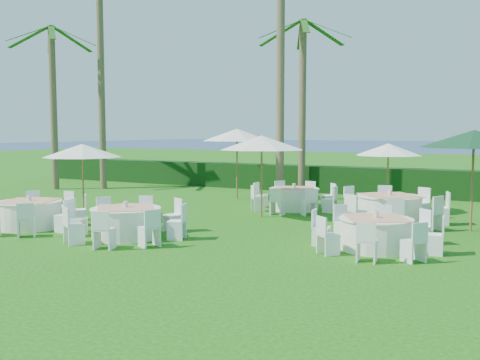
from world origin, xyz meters
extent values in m
plane|color=#154F0D|center=(0.00, 0.00, 0.00)|extent=(120.00, 120.00, 0.00)
cube|color=black|center=(0.00, 12.00, 0.60)|extent=(34.00, 1.00, 1.20)
plane|color=#071B4E|center=(0.00, 102.00, 0.00)|extent=(260.00, 260.00, 0.00)
cylinder|color=white|center=(-4.73, -0.80, 0.38)|extent=(1.74, 1.74, 0.76)
cylinder|color=white|center=(-4.73, -0.80, 0.77)|extent=(1.81, 1.81, 0.03)
cube|color=tan|center=(-4.73, -0.80, 0.79)|extent=(1.85, 1.85, 0.01)
cylinder|color=silver|center=(-4.73, -0.80, 0.88)|extent=(0.12, 0.12, 0.16)
cube|color=white|center=(-3.37, -0.78, 0.45)|extent=(0.43, 0.43, 0.91)
cube|color=white|center=(-3.79, 0.18, 0.45)|extent=(0.60, 0.60, 0.91)
cube|color=white|center=(-4.75, 0.56, 0.45)|extent=(0.43, 0.43, 0.91)
cube|color=white|center=(-5.71, 0.15, 0.45)|extent=(0.60, 0.60, 0.91)
cube|color=white|center=(-3.76, -1.75, 0.45)|extent=(0.60, 0.60, 0.91)
cylinder|color=white|center=(-1.35, -0.61, 0.38)|extent=(1.76, 1.76, 0.76)
cylinder|color=white|center=(-1.35, -0.61, 0.77)|extent=(1.83, 1.83, 0.03)
cube|color=tan|center=(-1.35, -0.61, 0.80)|extent=(2.00, 2.00, 0.01)
cylinder|color=silver|center=(-1.35, -0.61, 0.88)|extent=(0.12, 0.12, 0.16)
cube|color=white|center=(-0.05, -0.17, 0.46)|extent=(0.54, 0.54, 0.91)
cube|color=white|center=(-0.74, 0.62, 0.46)|extent=(0.57, 0.57, 0.91)
cube|color=white|center=(-1.79, 0.70, 0.46)|extent=(0.54, 0.54, 0.91)
cube|color=white|center=(-2.58, 0.01, 0.46)|extent=(0.57, 0.57, 0.91)
cube|color=white|center=(-2.66, -1.04, 0.46)|extent=(0.54, 0.54, 0.91)
cube|color=white|center=(-1.97, -1.83, 0.46)|extent=(0.57, 0.57, 0.91)
cube|color=white|center=(-0.92, -1.91, 0.46)|extent=(0.54, 0.54, 0.91)
cube|color=white|center=(-0.13, -1.22, 0.46)|extent=(0.57, 0.57, 0.91)
cylinder|color=white|center=(4.77, 1.03, 0.36)|extent=(1.66, 1.66, 0.72)
cylinder|color=white|center=(4.77, 1.03, 0.73)|extent=(1.73, 1.73, 0.03)
cube|color=tan|center=(4.77, 1.03, 0.76)|extent=(1.82, 1.82, 0.01)
cylinder|color=silver|center=(4.77, 1.03, 0.84)|extent=(0.12, 0.12, 0.15)
cube|color=white|center=(6.07, 1.16, 0.43)|extent=(0.44, 0.44, 0.87)
cube|color=white|center=(5.59, 2.03, 0.43)|extent=(0.57, 0.57, 0.87)
cube|color=white|center=(4.64, 2.32, 0.43)|extent=(0.44, 0.44, 0.87)
cube|color=white|center=(3.77, 1.85, 0.43)|extent=(0.57, 0.57, 0.87)
cube|color=white|center=(3.48, 0.90, 0.43)|extent=(0.44, 0.44, 0.87)
cube|color=white|center=(3.95, 0.02, 0.43)|extent=(0.57, 0.57, 0.87)
cube|color=white|center=(4.90, -0.27, 0.43)|extent=(0.44, 0.44, 0.87)
cube|color=white|center=(5.78, 0.21, 0.43)|extent=(0.57, 0.57, 0.87)
cylinder|color=white|center=(0.61, 6.16, 0.37)|extent=(1.71, 1.71, 0.74)
cylinder|color=white|center=(0.61, 6.16, 0.75)|extent=(1.78, 1.78, 0.03)
cube|color=tan|center=(0.61, 6.16, 0.78)|extent=(1.78, 1.78, 0.01)
cylinder|color=silver|center=(0.61, 6.16, 0.86)|extent=(0.12, 0.12, 0.16)
cube|color=white|center=(1.95, 6.12, 0.45)|extent=(0.43, 0.43, 0.89)
cube|color=white|center=(1.59, 7.07, 0.45)|extent=(0.59, 0.59, 0.89)
cube|color=white|center=(0.66, 7.49, 0.45)|extent=(0.43, 0.43, 0.89)
cube|color=white|center=(-0.30, 7.13, 0.45)|extent=(0.59, 0.59, 0.89)
cube|color=white|center=(-0.72, 6.20, 0.45)|extent=(0.43, 0.43, 0.89)
cube|color=white|center=(-0.36, 5.24, 0.45)|extent=(0.59, 0.59, 0.89)
cube|color=white|center=(0.57, 4.82, 0.45)|extent=(0.43, 0.43, 0.89)
cube|color=white|center=(1.53, 5.18, 0.45)|extent=(0.59, 0.59, 0.89)
cylinder|color=white|center=(4.25, 4.88, 0.41)|extent=(1.88, 1.88, 0.82)
cylinder|color=white|center=(4.25, 4.88, 0.83)|extent=(1.96, 1.96, 0.03)
cube|color=tan|center=(4.25, 4.88, 0.85)|extent=(2.14, 2.14, 0.01)
cylinder|color=silver|center=(4.25, 4.88, 0.94)|extent=(0.13, 0.13, 0.17)
cube|color=white|center=(5.65, 5.33, 0.49)|extent=(0.58, 0.58, 0.98)
cube|color=white|center=(4.92, 6.19, 0.49)|extent=(0.62, 0.62, 0.98)
cube|color=white|center=(3.80, 6.28, 0.49)|extent=(0.58, 0.58, 0.98)
cube|color=white|center=(2.94, 5.55, 0.49)|extent=(0.62, 0.62, 0.98)
cube|color=white|center=(2.85, 4.43, 0.49)|extent=(0.58, 0.58, 0.98)
cube|color=white|center=(3.57, 3.57, 0.49)|extent=(0.62, 0.62, 0.98)
cube|color=white|center=(4.70, 3.48, 0.49)|extent=(0.58, 0.58, 0.98)
cube|color=white|center=(5.56, 4.20, 0.49)|extent=(0.62, 0.62, 0.98)
cylinder|color=brown|center=(-4.32, 0.91, 1.15)|extent=(0.06, 0.06, 2.30)
cone|color=white|center=(-4.32, 0.91, 2.19)|extent=(2.38, 2.38, 0.41)
sphere|color=brown|center=(-4.32, 0.91, 2.33)|extent=(0.09, 0.09, 0.09)
cylinder|color=brown|center=(0.30, 4.13, 1.27)|extent=(0.06, 0.06, 2.55)
cone|color=white|center=(0.30, 4.13, 2.42)|extent=(2.81, 2.81, 0.46)
sphere|color=brown|center=(0.30, 4.13, 2.58)|extent=(0.10, 0.10, 0.10)
cylinder|color=brown|center=(-2.70, 8.04, 1.39)|extent=(0.07, 0.07, 2.78)
cone|color=white|center=(-2.70, 8.04, 2.64)|extent=(2.93, 2.93, 0.50)
sphere|color=brown|center=(-2.70, 8.04, 2.82)|extent=(0.11, 0.11, 0.11)
cylinder|color=brown|center=(3.68, 7.12, 1.14)|extent=(0.05, 0.05, 2.28)
cone|color=white|center=(3.68, 7.12, 2.17)|extent=(2.25, 2.25, 0.41)
sphere|color=brown|center=(3.68, 7.12, 2.31)|extent=(0.09, 0.09, 0.09)
cylinder|color=brown|center=(6.55, 4.63, 1.36)|extent=(0.07, 0.07, 2.71)
cone|color=#103E21|center=(6.55, 4.63, 2.58)|extent=(2.90, 2.90, 0.49)
sphere|color=brown|center=(6.55, 4.63, 2.75)|extent=(0.11, 0.11, 0.11)
cylinder|color=brown|center=(-10.33, 8.42, 5.31)|extent=(0.32, 0.32, 10.61)
cylinder|color=brown|center=(-1.04, 11.12, 3.86)|extent=(0.32, 0.32, 7.71)
cube|color=#145015|center=(0.05, 11.03, 7.22)|extent=(2.22, 0.45, 1.00)
cube|color=#145015|center=(-0.42, 12.02, 7.22)|extent=(1.48, 1.97, 1.00)
cube|color=#145015|center=(-1.52, 12.11, 7.22)|extent=(1.20, 2.11, 1.00)
cube|color=#145015|center=(-2.14, 11.21, 7.22)|extent=(2.22, 0.45, 1.00)
cube|color=#145015|center=(-1.67, 10.22, 7.22)|extent=(1.48, 1.97, 1.00)
cube|color=#145015|center=(-0.57, 10.13, 7.22)|extent=(1.20, 2.11, 1.00)
cylinder|color=brown|center=(-0.86, 8.24, 6.05)|extent=(0.32, 0.32, 12.10)
cylinder|color=brown|center=(-12.19, 7.14, 3.88)|extent=(0.32, 0.32, 7.77)
cube|color=#145015|center=(-11.15, 7.49, 7.28)|extent=(2.18, 0.97, 1.00)
cube|color=#145015|center=(-11.98, 8.21, 7.28)|extent=(0.71, 2.22, 1.00)
cube|color=#145015|center=(-13.01, 7.86, 7.28)|extent=(1.84, 1.67, 1.00)
cube|color=#145015|center=(-13.23, 6.79, 7.28)|extent=(2.18, 0.97, 1.00)
cube|color=#145015|center=(-12.41, 6.06, 7.28)|extent=(0.71, 2.22, 1.00)
cube|color=#145015|center=(-11.37, 6.41, 7.28)|extent=(1.84, 1.67, 1.00)
camera|label=1|loc=(7.76, -11.41, 2.76)|focal=40.00mm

